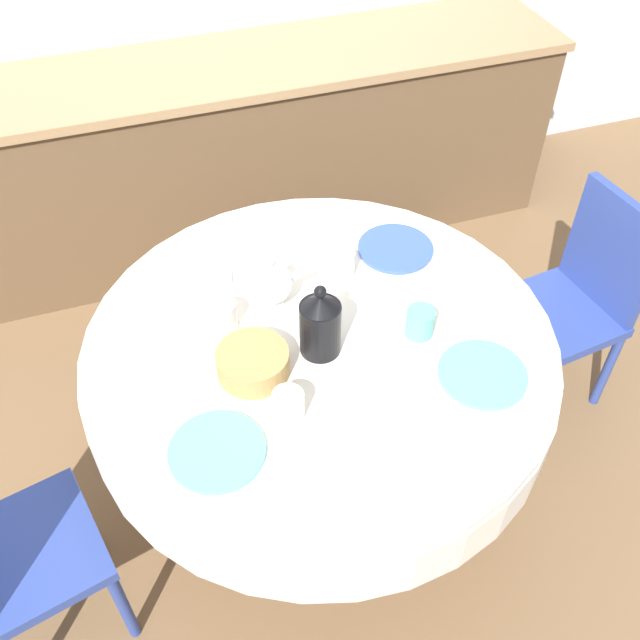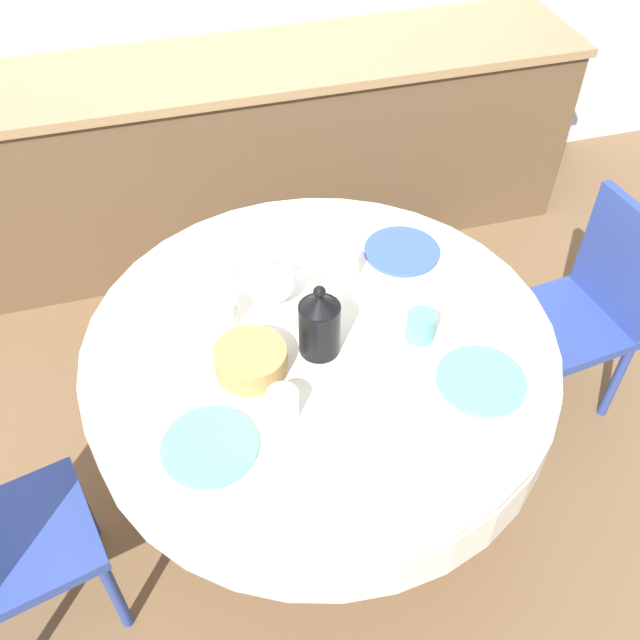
% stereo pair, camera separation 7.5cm
% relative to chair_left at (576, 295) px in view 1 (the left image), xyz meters
% --- Properties ---
extents(ground_plane, '(12.00, 12.00, 0.00)m').
position_rel_chair_left_xyz_m(ground_plane, '(-1.05, -0.13, -0.49)').
color(ground_plane, brown).
extents(kitchen_counter, '(3.24, 0.64, 0.92)m').
position_rel_chair_left_xyz_m(kitchen_counter, '(-1.05, 1.39, -0.03)').
color(kitchen_counter, brown).
rests_on(kitchen_counter, ground_plane).
extents(dining_table, '(1.44, 1.44, 0.75)m').
position_rel_chair_left_xyz_m(dining_table, '(-1.05, -0.13, 0.14)').
color(dining_table, tan).
rests_on(dining_table, ground_plane).
extents(chair_left, '(0.45, 0.45, 0.89)m').
position_rel_chair_left_xyz_m(chair_left, '(0.00, 0.00, 0.00)').
color(chair_left, '#2D428E').
rests_on(chair_left, ground_plane).
extents(plate_near_left, '(0.26, 0.26, 0.01)m').
position_rel_chair_left_xyz_m(plate_near_left, '(-1.44, -0.43, 0.27)').
color(plate_near_left, '#60BCB7').
rests_on(plate_near_left, dining_table).
extents(cup_near_left, '(0.09, 0.09, 0.09)m').
position_rel_chair_left_xyz_m(cup_near_left, '(-1.23, -0.38, 0.31)').
color(cup_near_left, white).
rests_on(cup_near_left, dining_table).
extents(plate_near_right, '(0.26, 0.26, 0.01)m').
position_rel_chair_left_xyz_m(plate_near_right, '(-0.66, -0.42, 0.27)').
color(plate_near_right, '#60BCB7').
rests_on(plate_near_right, dining_table).
extents(cup_near_right, '(0.09, 0.09, 0.09)m').
position_rel_chair_left_xyz_m(cup_near_right, '(-0.76, -0.20, 0.31)').
color(cup_near_right, '#5BA39E').
rests_on(cup_near_right, dining_table).
extents(plate_far_left, '(0.26, 0.26, 0.01)m').
position_rel_chair_left_xyz_m(plate_far_left, '(-1.36, 0.25, 0.27)').
color(plate_far_left, white).
rests_on(plate_far_left, dining_table).
extents(cup_far_left, '(0.09, 0.09, 0.09)m').
position_rel_chair_left_xyz_m(cup_far_left, '(-1.32, 0.02, 0.31)').
color(cup_far_left, white).
rests_on(cup_far_left, dining_table).
extents(plate_far_right, '(0.26, 0.26, 0.01)m').
position_rel_chair_left_xyz_m(plate_far_right, '(-0.68, 0.18, 0.27)').
color(plate_far_right, '#3856AD').
rests_on(plate_far_right, dining_table).
extents(cup_far_right, '(0.09, 0.09, 0.09)m').
position_rel_chair_left_xyz_m(cup_far_right, '(-0.89, 0.12, 0.31)').
color(cup_far_right, white).
rests_on(cup_far_right, dining_table).
extents(coffee_carafe, '(0.12, 0.12, 0.25)m').
position_rel_chair_left_xyz_m(coffee_carafe, '(-1.07, -0.17, 0.37)').
color(coffee_carafe, black).
rests_on(coffee_carafe, dining_table).
extents(teapot, '(0.19, 0.14, 0.18)m').
position_rel_chair_left_xyz_m(teapot, '(-1.15, 0.07, 0.34)').
color(teapot, white).
rests_on(teapot, dining_table).
extents(bread_basket, '(0.21, 0.21, 0.08)m').
position_rel_chair_left_xyz_m(bread_basket, '(-1.28, -0.19, 0.30)').
color(bread_basket, '#AD844C').
rests_on(bread_basket, dining_table).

